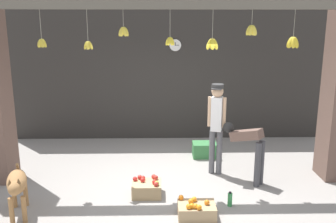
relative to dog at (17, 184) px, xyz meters
The scene contains 11 objects.
ground_plane 2.58m from the dog, 25.44° to the left, with size 60.00×60.00×0.00m, color gray.
shop_back_wall 4.65m from the dog, 59.62° to the left, with size 7.74×0.12×3.30m, color #2D2B28.
storefront_awning 3.70m from the dog, 27.39° to the left, with size 5.84×0.31×0.91m.
dog is the anchor object (origin of this frame).
shopkeeper 3.60m from the dog, 26.14° to the left, with size 0.33×0.31×1.75m.
worker_stooping 3.91m from the dog, 17.37° to the left, with size 0.70×0.63×1.06m.
fruit_crate_oranges 2.70m from the dog, ahead, with size 0.56×0.41×0.28m.
fruit_crate_apples 2.05m from the dog, 19.07° to the left, with size 0.49×0.43×0.30m.
produce_box_green 3.99m from the dog, 38.79° to the left, with size 0.51×0.38×0.31m, color #387A42.
water_bottle 3.27m from the dog, ahead, with size 0.07×0.07×0.24m.
wall_clock 4.90m from the dog, 56.73° to the left, with size 0.30×0.03×0.30m.
Camera 1 is at (-0.14, -6.27, 2.87)m, focal length 40.00 mm.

